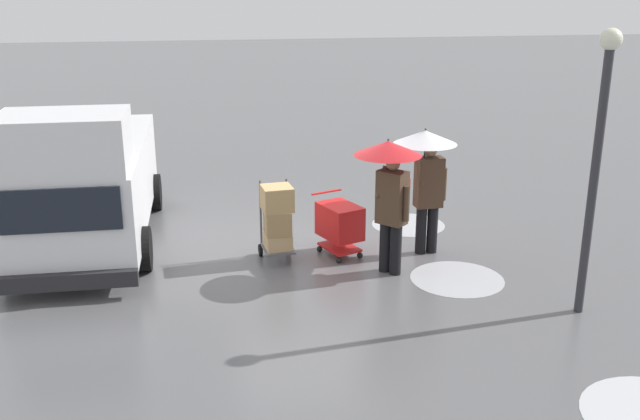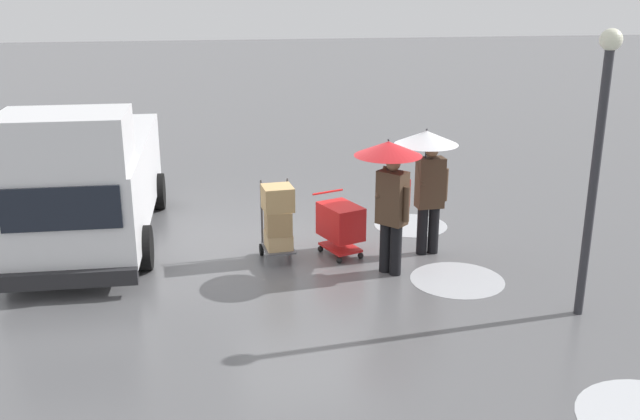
% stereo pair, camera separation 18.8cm
% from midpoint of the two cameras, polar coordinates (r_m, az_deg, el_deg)
% --- Properties ---
extents(ground_plane, '(90.00, 90.00, 0.00)m').
position_cam_midpoint_polar(ground_plane, '(12.43, -1.57, -3.01)').
color(ground_plane, '#5B5B5E').
extents(slush_patch_near_cluster, '(1.37, 1.37, 0.01)m').
position_cam_midpoint_polar(slush_patch_near_cluster, '(13.66, 6.63, -1.16)').
color(slush_patch_near_cluster, '#ADAFB5').
rests_on(slush_patch_near_cluster, ground).
extents(slush_patch_under_van, '(1.45, 1.45, 0.01)m').
position_cam_midpoint_polar(slush_patch_under_van, '(11.35, 10.36, -5.39)').
color(slush_patch_under_van, '#ADAFB5').
rests_on(slush_patch_under_van, ground).
extents(cargo_van_parked_right, '(2.25, 5.37, 2.60)m').
position_cam_midpoint_polar(cargo_van_parked_right, '(12.89, -18.47, 2.33)').
color(cargo_van_parked_right, white).
rests_on(cargo_van_parked_right, ground).
extents(shopping_cart_vendor, '(0.81, 0.96, 1.02)m').
position_cam_midpoint_polar(shopping_cart_vendor, '(11.92, 1.12, -1.04)').
color(shopping_cart_vendor, red).
rests_on(shopping_cart_vendor, ground).
extents(hand_dolly_boxes, '(0.56, 0.74, 1.32)m').
position_cam_midpoint_polar(hand_dolly_boxes, '(11.65, -3.88, -0.64)').
color(hand_dolly_boxes, '#515156').
rests_on(hand_dolly_boxes, ground).
extents(pedestrian_pink_side, '(1.04, 1.04, 2.15)m').
position_cam_midpoint_polar(pedestrian_pink_side, '(10.98, 5.10, 2.71)').
color(pedestrian_pink_side, black).
rests_on(pedestrian_pink_side, ground).
extents(pedestrian_black_side, '(1.04, 1.04, 2.15)m').
position_cam_midpoint_polar(pedestrian_black_side, '(11.84, 8.02, 3.80)').
color(pedestrian_black_side, black).
rests_on(pedestrian_black_side, ground).
extents(street_lamp, '(0.28, 0.28, 3.86)m').
position_cam_midpoint_polar(street_lamp, '(9.99, 20.73, 4.82)').
color(street_lamp, '#2D2D33').
rests_on(street_lamp, ground).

